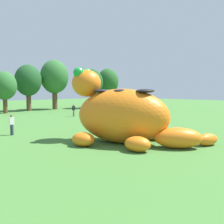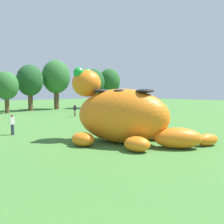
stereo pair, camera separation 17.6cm
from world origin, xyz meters
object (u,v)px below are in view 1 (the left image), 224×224
spectator_by_cars (99,120)px  spectator_far_side (12,125)px  giant_inflatable_creature (122,115)px  spectator_wandering (74,110)px

spectator_by_cars → spectator_far_side: bearing=159.0°
giant_inflatable_creature → spectator_by_cars: 6.28m
giant_inflatable_creature → spectator_wandering: giant_inflatable_creature is taller
giant_inflatable_creature → spectator_by_cars: bearing=64.3°
giant_inflatable_creature → spectator_by_cars: giant_inflatable_creature is taller
spectator_far_side → giant_inflatable_creature: bearing=-61.7°
spectator_wandering → spectator_far_side: (-12.16, -8.66, 0.00)m
spectator_by_cars → spectator_wandering: (5.00, 11.41, 0.00)m
spectator_wandering → spectator_far_side: same height
giant_inflatable_creature → spectator_far_side: (-4.48, 8.32, -1.11)m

